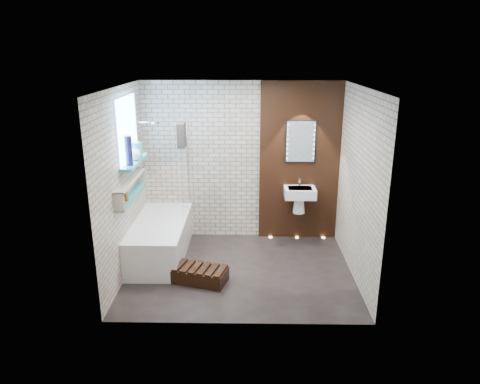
{
  "coord_description": "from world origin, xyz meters",
  "views": [
    {
      "loc": [
        0.1,
        -5.79,
        3.07
      ],
      "look_at": [
        0.0,
        0.15,
        1.15
      ],
      "focal_mm": 33.4,
      "sensor_mm": 36.0,
      "label": 1
    }
  ],
  "objects_px": {
    "washbasin": "(300,196)",
    "led_mirror": "(301,142)",
    "walnut_step": "(196,275)",
    "bathtub": "(160,239)",
    "bath_screen": "(185,169)"
  },
  "relations": [
    {
      "from": "washbasin",
      "to": "walnut_step",
      "type": "xyz_separation_m",
      "value": [
        -1.55,
        -1.37,
        -0.7
      ]
    },
    {
      "from": "bathtub",
      "to": "bath_screen",
      "type": "relative_size",
      "value": 1.24
    },
    {
      "from": "bathtub",
      "to": "bath_screen",
      "type": "height_order",
      "value": "bath_screen"
    },
    {
      "from": "washbasin",
      "to": "led_mirror",
      "type": "bearing_deg",
      "value": 90.0
    },
    {
      "from": "bath_screen",
      "to": "washbasin",
      "type": "relative_size",
      "value": 2.41
    },
    {
      "from": "led_mirror",
      "to": "walnut_step",
      "type": "bearing_deg",
      "value": -135.33
    },
    {
      "from": "washbasin",
      "to": "led_mirror",
      "type": "height_order",
      "value": "led_mirror"
    },
    {
      "from": "walnut_step",
      "to": "washbasin",
      "type": "bearing_deg",
      "value": 41.56
    },
    {
      "from": "bath_screen",
      "to": "washbasin",
      "type": "height_order",
      "value": "bath_screen"
    },
    {
      "from": "washbasin",
      "to": "walnut_step",
      "type": "height_order",
      "value": "washbasin"
    },
    {
      "from": "bathtub",
      "to": "walnut_step",
      "type": "height_order",
      "value": "bathtub"
    },
    {
      "from": "led_mirror",
      "to": "walnut_step",
      "type": "relative_size",
      "value": 0.83
    },
    {
      "from": "bathtub",
      "to": "bath_screen",
      "type": "xyz_separation_m",
      "value": [
        0.35,
        0.44,
        0.99
      ]
    },
    {
      "from": "led_mirror",
      "to": "walnut_step",
      "type": "distance_m",
      "value": 2.68
    },
    {
      "from": "bathtub",
      "to": "walnut_step",
      "type": "distance_m",
      "value": 1.0
    }
  ]
}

